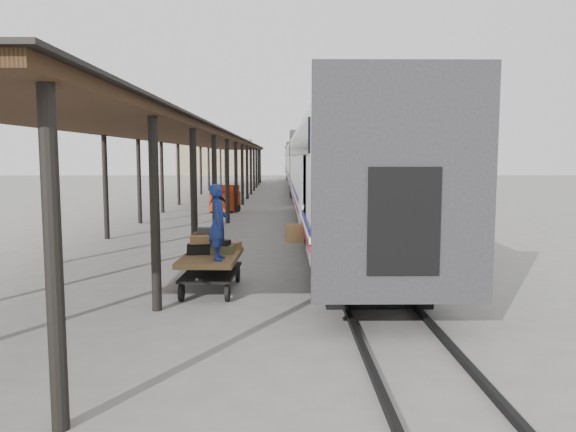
{
  "coord_description": "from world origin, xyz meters",
  "views": [
    {
      "loc": [
        1.19,
        -13.17,
        3.12
      ],
      "look_at": [
        1.34,
        0.16,
        1.7
      ],
      "focal_mm": 35.0,
      "sensor_mm": 36.0,
      "label": 1
    }
  ],
  "objects_px": {
    "porter": "(218,222)",
    "pedestrian": "(218,204)",
    "baggage_cart": "(211,263)",
    "luggage_tug": "(226,200)"
  },
  "relations": [
    {
      "from": "porter",
      "to": "pedestrian",
      "type": "relative_size",
      "value": 1.1
    },
    {
      "from": "baggage_cart",
      "to": "luggage_tug",
      "type": "distance_m",
      "value": 18.45
    },
    {
      "from": "baggage_cart",
      "to": "porter",
      "type": "bearing_deg",
      "value": -66.72
    },
    {
      "from": "baggage_cart",
      "to": "porter",
      "type": "xyz_separation_m",
      "value": [
        0.25,
        -0.65,
        1.04
      ]
    },
    {
      "from": "luggage_tug",
      "to": "porter",
      "type": "relative_size",
      "value": 1.19
    },
    {
      "from": "luggage_tug",
      "to": "pedestrian",
      "type": "xyz_separation_m",
      "value": [
        -0.01,
        -3.61,
        0.06
      ]
    },
    {
      "from": "baggage_cart",
      "to": "pedestrian",
      "type": "height_order",
      "value": "pedestrian"
    },
    {
      "from": "porter",
      "to": "pedestrian",
      "type": "distance_m",
      "value": 15.56
    },
    {
      "from": "baggage_cart",
      "to": "luggage_tug",
      "type": "bearing_deg",
      "value": 96.91
    },
    {
      "from": "luggage_tug",
      "to": "pedestrian",
      "type": "distance_m",
      "value": 3.61
    }
  ]
}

